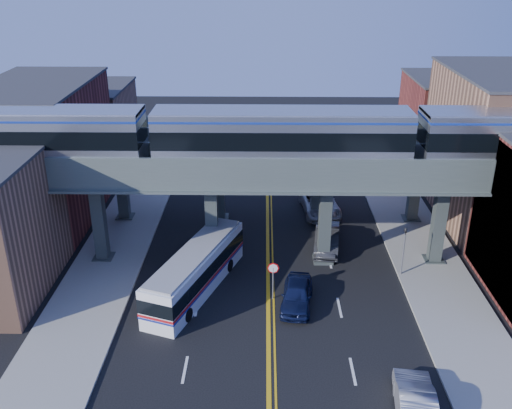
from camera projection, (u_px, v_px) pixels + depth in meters
The scene contains 19 objects.
ground at pixel (268, 326), 34.18m from camera, with size 120.00×120.00×0.00m, color black.
sidewalk_west at pixel (117, 245), 43.46m from camera, with size 5.00×70.00×0.16m, color gray.
sidewalk_east at pixel (419, 247), 43.13m from camera, with size 5.00×70.00×0.16m, color gray.
building_west_b at pixel (43, 152), 46.86m from camera, with size 8.00×14.00×11.00m, color maroon.
building_west_c at pixel (90, 126), 59.36m from camera, with size 8.00×10.00×8.00m, color #9D6B51.
building_east_b at pixel (496, 149), 46.14m from camera, with size 8.00×14.00×12.00m, color #9D6B51.
building_east_c at pixel (447, 123), 58.64m from camera, with size 8.00×10.00×9.00m, color maroon.
mural_panel at pixel (501, 227), 35.72m from camera, with size 0.10×9.50×9.50m, color teal.
elevated_viaduct_near at pixel (269, 177), 38.89m from camera, with size 52.00×3.60×7.40m.
elevated_viaduct_far at pixel (268, 146), 45.29m from camera, with size 52.00×3.60×7.40m.
transit_train at pixel (282, 135), 37.67m from camera, with size 52.33×3.28×3.84m.
stop_sign at pixel (273, 275), 36.21m from camera, with size 0.76×0.09×2.63m.
traffic_signal at pixel (404, 246), 38.61m from camera, with size 0.15×0.18×4.10m.
transit_bus at pixel (196, 271), 37.33m from camera, with size 5.84×10.86×2.75m.
car_lane_a at pixel (297, 294), 35.90m from camera, with size 1.86×4.63×1.58m, color #0F1537.
car_lane_b at pixel (327, 239), 42.78m from camera, with size 1.76×5.06×1.67m, color #29292B.
car_lane_c at pixel (320, 203), 48.84m from camera, with size 2.86×6.21×1.73m, color #BDBCBF.
car_lane_d at pixel (286, 171), 55.88m from camera, with size 2.58×6.35×1.84m, color #B7B7BC.
car_parked_curb at pixel (415, 404), 27.11m from camera, with size 1.76×5.05×1.66m, color #9C9CA0.
Camera 1 is at (-0.31, -28.34, 20.45)m, focal length 40.00 mm.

